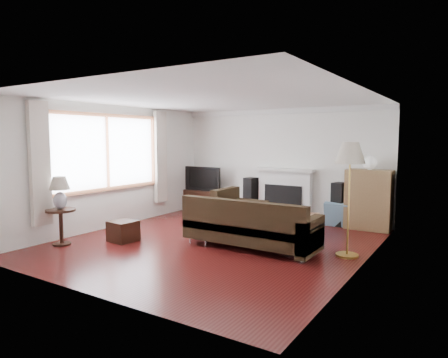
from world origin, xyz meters
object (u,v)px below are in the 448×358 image
Objects in this scene: sectional_sofa at (251,224)px; side_table at (61,227)px; floor_lamp at (349,200)px; bookshelf at (369,200)px; coffee_table at (294,224)px; tv_stand at (205,200)px.

side_table is (-2.84, -1.60, -0.08)m from sectional_sofa.
floor_lamp is 2.85× the size of side_table.
bookshelf is 1.23× the size of coffee_table.
tv_stand is at bearing 137.36° from sectional_sofa.
floor_lamp reaches higher than side_table.
tv_stand is 3.58m from sectional_sofa.
coffee_table is 1.71m from floor_lamp.
sectional_sofa reaches higher than side_table.
floor_lamp is (1.26, -0.92, 0.69)m from coffee_table.
bookshelf is 1.94× the size of side_table.
bookshelf is 5.83m from side_table.
tv_stand is 3.99m from bookshelf.
tv_stand is 0.59× the size of floor_lamp.
side_table is at bearing -135.92° from bookshelf.
floor_lamp reaches higher than tv_stand.
bookshelf is at bearing 23.61° from coffee_table.
sectional_sofa is 3.26m from side_table.
tv_stand is at bearing -179.59° from bookshelf.
sectional_sofa is 1.33m from coffee_table.
coffee_table is 0.55× the size of floor_lamp.
sectional_sofa is 1.63m from floor_lamp.
sectional_sofa is at bearing -123.76° from coffee_table.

